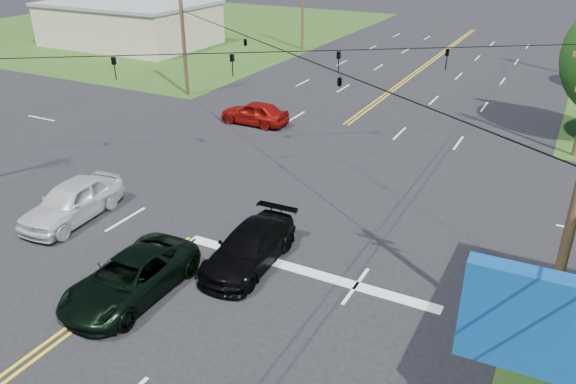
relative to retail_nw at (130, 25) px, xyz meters
The scene contains 11 objects.
ground 37.26m from the retail_nw, 36.25° to the right, with size 280.00×280.00×0.00m, color black.
grass_nw 11.36m from the retail_nw, 116.57° to the left, with size 46.00×48.00×0.03m, color #294014.
stop_bar 46.14m from the retail_nw, 40.60° to the right, with size 10.00×0.50×0.02m, color silver.
retail_nw is the anchor object (origin of this frame).
pole_se 53.09m from the retail_nw, 35.79° to the right, with size 1.60×0.28×9.50m.
pole_nw 21.60m from the retail_nw, 37.41° to the right, with size 1.60×0.28×9.50m.
span_wire_signals 37.42m from the retail_nw, 36.25° to the right, with size 26.00×18.00×1.13m.
pickup_dkgreen 45.71m from the retail_nw, 48.13° to the right, with size 2.40×5.21×1.45m, color black.
suv_black 44.95m from the retail_nw, 42.75° to the right, with size 2.00×4.92×1.43m, color black.
pickup_white 39.52m from the retail_nw, 51.60° to the right, with size 1.99×4.94×1.68m, color silver.
sedan_red 29.87m from the retail_nw, 33.57° to the right, with size 1.74×4.33×1.48m, color maroon.
Camera 1 is at (12.45, -11.43, 11.35)m, focal length 35.00 mm.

